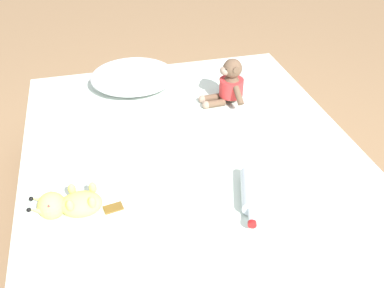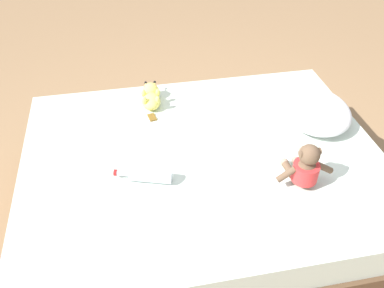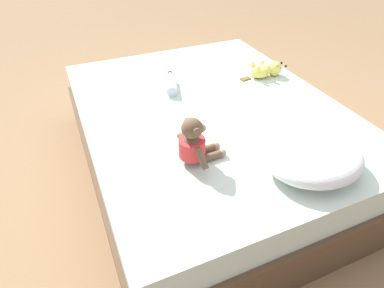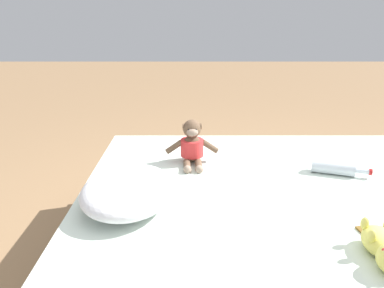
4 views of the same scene
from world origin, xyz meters
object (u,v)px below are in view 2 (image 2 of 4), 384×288
(plush_monkey, at_px, (305,168))
(plush_yellow_creature, at_px, (151,96))
(bed, at_px, (202,187))
(pillow, at_px, (315,111))
(glass_bottle, at_px, (149,175))

(plush_monkey, xyz_separation_m, plush_yellow_creature, (-0.81, -0.62, -0.05))
(bed, xyz_separation_m, plush_yellow_creature, (-0.52, -0.21, 0.29))
(bed, distance_m, pillow, 0.77)
(pillow, distance_m, glass_bottle, 1.02)
(plush_monkey, xyz_separation_m, glass_bottle, (-0.15, -0.71, -0.06))
(bed, bearing_deg, plush_yellow_creature, -158.29)
(bed, xyz_separation_m, pillow, (-0.17, 0.68, 0.31))
(bed, distance_m, glass_bottle, 0.42)
(bed, relative_size, plush_yellow_creature, 5.75)
(plush_yellow_creature, bearing_deg, bed, 21.71)
(plush_monkey, height_order, plush_yellow_creature, plush_monkey)
(pillow, bearing_deg, glass_bottle, -72.52)
(bed, distance_m, plush_yellow_creature, 0.63)
(pillow, xyz_separation_m, plush_monkey, (0.46, -0.26, 0.03))
(plush_monkey, height_order, glass_bottle, plush_monkey)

